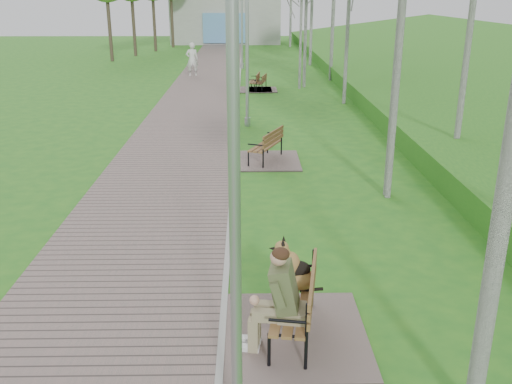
{
  "coord_description": "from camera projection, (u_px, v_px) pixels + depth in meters",
  "views": [
    {
      "loc": [
        0.36,
        -4.79,
        4.6
      ],
      "look_at": [
        0.53,
        4.78,
        1.23
      ],
      "focal_mm": 40.0,
      "sensor_mm": 36.0,
      "label": 1
    }
  ],
  "objects": [
    {
      "name": "walkway",
      "position": [
        201.0,
        97.0,
        26.28
      ],
      "size": [
        3.5,
        67.0,
        0.04
      ],
      "primitive_type": "cube",
      "color": "#74635E",
      "rests_on": "ground"
    },
    {
      "name": "kerb",
      "position": [
        238.0,
        97.0,
        26.31
      ],
      "size": [
        0.1,
        67.0,
        0.05
      ],
      "primitive_type": "cube",
      "color": "#999993",
      "rests_on": "ground"
    },
    {
      "name": "embankment",
      "position": [
        510.0,
        102.0,
        25.09
      ],
      "size": [
        14.0,
        70.0,
        1.6
      ],
      "primitive_type": "cube",
      "color": "#468E24",
      "rests_on": "ground"
    },
    {
      "name": "building_north",
      "position": [
        226.0,
        21.0,
        53.42
      ],
      "size": [
        10.0,
        5.2,
        4.0
      ],
      "color": "#9E9E99",
      "rests_on": "ground"
    },
    {
      "name": "bench_main",
      "position": [
        289.0,
        306.0,
        7.86
      ],
      "size": [
        2.02,
        2.24,
        1.76
      ],
      "color": "#74635E",
      "rests_on": "ground"
    },
    {
      "name": "bench_second",
      "position": [
        266.0,
        154.0,
        16.28
      ],
      "size": [
        1.87,
        2.08,
        1.15
      ],
      "color": "#74635E",
      "rests_on": "ground"
    },
    {
      "name": "bench_third",
      "position": [
        261.0,
        87.0,
        28.1
      ],
      "size": [
        1.54,
        1.71,
        0.94
      ],
      "color": "#74635E",
      "rests_on": "ground"
    },
    {
      "name": "bench_far",
      "position": [
        254.0,
        86.0,
        28.09
      ],
      "size": [
        1.68,
        1.87,
        1.03
      ],
      "color": "#74635E",
      "rests_on": "ground"
    },
    {
      "name": "lamp_post_near",
      "position": [
        235.0,
        254.0,
        5.37
      ],
      "size": [
        0.19,
        0.19,
        4.86
      ],
      "color": "#9FA1A7",
      "rests_on": "ground"
    },
    {
      "name": "lamp_post_second",
      "position": [
        247.0,
        55.0,
        19.82
      ],
      "size": [
        0.21,
        0.21,
        5.37
      ],
      "color": "#9FA1A7",
      "rests_on": "ground"
    },
    {
      "name": "lamp_post_third",
      "position": [
        242.0,
        25.0,
        35.14
      ],
      "size": [
        0.22,
        0.22,
        5.74
      ],
      "color": "#9FA1A7",
      "rests_on": "ground"
    },
    {
      "name": "lamp_post_far",
      "position": [
        245.0,
        20.0,
        53.75
      ],
      "size": [
        0.17,
        0.17,
        4.44
      ],
      "color": "#9FA1A7",
      "rests_on": "ground"
    },
    {
      "name": "pedestrian_near",
      "position": [
        192.0,
        60.0,
        32.31
      ],
      "size": [
        0.76,
        0.57,
        1.91
      ],
      "primitive_type": "imported",
      "rotation": [
        0.0,
        0.0,
        3.31
      ],
      "color": "silver",
      "rests_on": "ground"
    }
  ]
}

